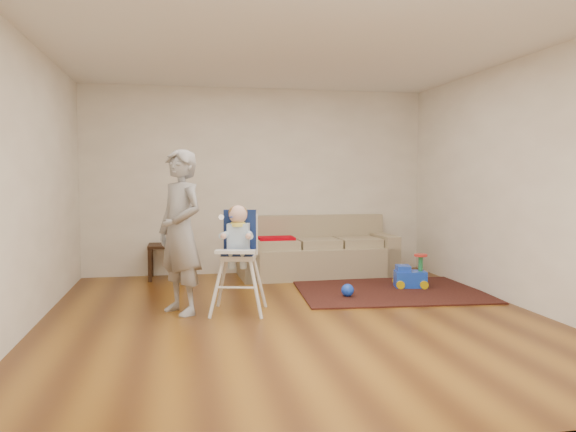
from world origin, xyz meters
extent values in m
plane|color=#4D290F|center=(0.00, 0.00, 0.00)|extent=(5.50, 5.50, 0.00)
cube|color=beige|center=(0.00, 2.75, 1.35)|extent=(5.00, 0.04, 2.70)
cube|color=beige|center=(-2.50, 0.00, 1.35)|extent=(0.04, 5.50, 2.70)
cube|color=beige|center=(2.50, 0.00, 1.35)|extent=(0.04, 5.50, 2.70)
cube|color=white|center=(0.00, 0.00, 2.70)|extent=(5.00, 5.50, 0.04)
cube|color=#B9000E|center=(0.19, 2.25, 0.56)|extent=(0.51, 0.33, 0.04)
cube|color=black|center=(1.40, 1.04, 0.01)|extent=(2.34, 1.82, 0.02)
sphere|color=blue|center=(0.79, 0.80, 0.09)|extent=(0.15, 0.15, 0.15)
cylinder|color=blue|center=(-0.60, 0.24, 1.01)|extent=(0.04, 0.12, 0.01)
imported|color=gray|center=(-1.13, 0.42, 0.85)|extent=(0.68, 0.74, 1.70)
camera|label=1|loc=(-1.12, -5.43, 1.42)|focal=35.00mm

